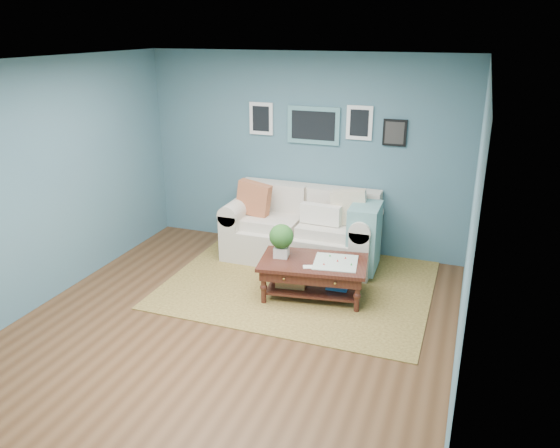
% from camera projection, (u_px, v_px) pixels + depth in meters
% --- Properties ---
extents(room_shell, '(5.00, 5.02, 2.70)m').
position_uv_depth(room_shell, '(229.00, 205.00, 5.32)').
color(room_shell, brown).
rests_on(room_shell, ground).
extents(area_rug, '(3.15, 2.52, 0.01)m').
position_uv_depth(area_rug, '(299.00, 283.00, 6.74)').
color(area_rug, brown).
rests_on(area_rug, ground).
extents(loveseat, '(2.07, 0.94, 1.07)m').
position_uv_depth(loveseat, '(308.00, 229.00, 7.30)').
color(loveseat, beige).
rests_on(loveseat, ground).
extents(coffee_table, '(1.31, 0.89, 0.85)m').
position_uv_depth(coffee_table, '(308.00, 266.00, 6.31)').
color(coffee_table, black).
rests_on(coffee_table, ground).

